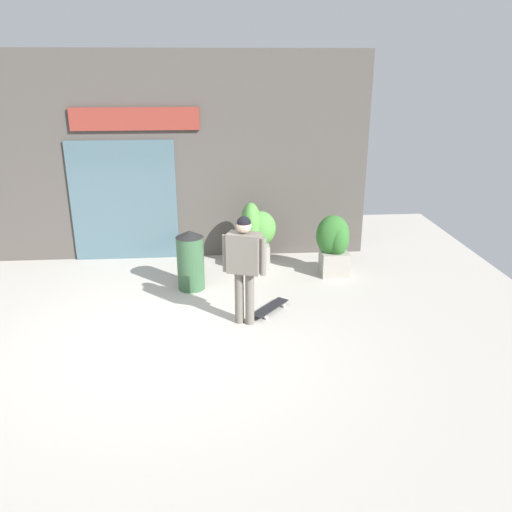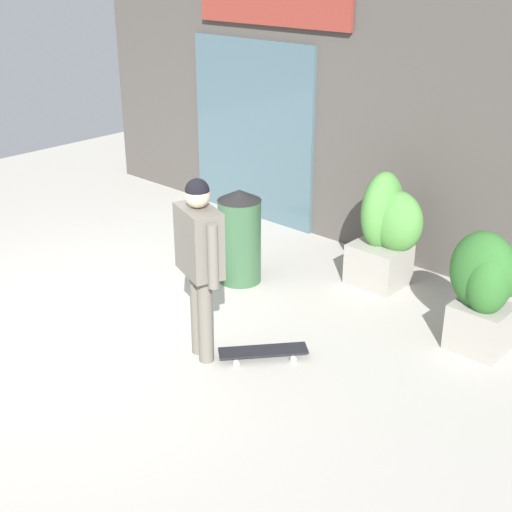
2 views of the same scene
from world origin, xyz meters
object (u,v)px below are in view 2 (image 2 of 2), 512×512
planter_box_left (484,288)px  trash_bin (240,236)px  skateboard (263,351)px  planter_box_right (386,229)px  skateboarder (199,252)px

planter_box_left → trash_bin: 2.57m
skateboard → planter_box_right: bearing=42.0°
skateboarder → planter_box_left: (1.71, 1.76, -0.40)m
skateboarder → trash_bin: size_ratio=1.59×
planter_box_right → trash_bin: planter_box_right is taller
skateboarder → trash_bin: skateboarder is taller
skateboard → planter_box_right: (-0.07, 2.00, 0.55)m
planter_box_left → planter_box_right: size_ratio=0.91×
planter_box_right → trash_bin: bearing=-139.2°
skateboarder → skateboard: bearing=-30.5°
skateboarder → planter_box_right: bearing=11.6°
skateboard → trash_bin: size_ratio=0.70×
skateboard → trash_bin: (-1.24, 1.00, 0.46)m
skateboarder → planter_box_right: skateboarder is taller
skateboarder → planter_box_right: (0.34, 2.34, -0.39)m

